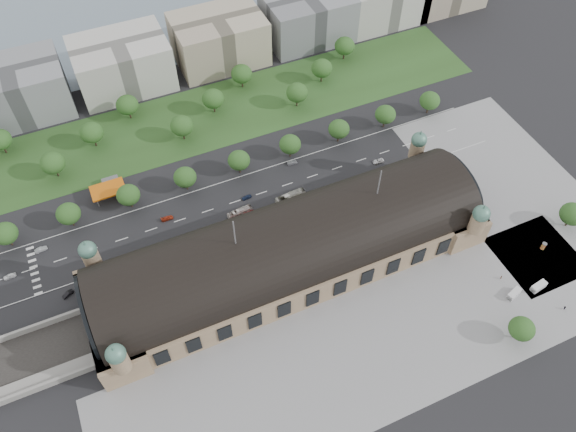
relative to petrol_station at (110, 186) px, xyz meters
name	(u,v)px	position (x,y,z in m)	size (l,w,h in m)	color
ground	(289,265)	(53.91, -65.28, -2.95)	(900.00, 900.00, 0.00)	black
station	(289,249)	(53.91, -65.28, 7.33)	(150.00, 48.40, 44.30)	tan
plaza_south	(368,353)	(63.91, -109.28, -2.95)	(190.00, 48.00, 0.12)	gray
plaza_east	(508,184)	(156.91, -65.28, -2.95)	(56.00, 100.00, 0.12)	gray
road_slab	(208,211)	(33.91, -27.28, -2.95)	(260.00, 26.00, 0.10)	black
grass_belt	(180,125)	(38.91, 27.72, -2.95)	(300.00, 45.00, 0.10)	#28461C
petrol_station	(110,186)	(0.00, 0.00, 0.00)	(14.00, 13.00, 5.05)	#CE5E0C
office_2	(17,91)	(-26.09, 67.72, 9.05)	(45.00, 32.00, 24.00)	gray
office_3	(123,64)	(23.91, 67.72, 9.05)	(45.00, 32.00, 24.00)	beige
office_4	(219,39)	(73.91, 67.72, 9.05)	(45.00, 32.00, 24.00)	#B0A58A
office_5	(308,17)	(123.91, 67.72, 9.05)	(45.00, 32.00, 24.00)	gray
tree_row_1	(5,234)	(-42.09, -12.28, 4.48)	(9.60, 9.60, 11.52)	#2D2116
tree_row_2	(68,214)	(-18.09, -12.28, 4.48)	(9.60, 9.60, 11.52)	#2D2116
tree_row_3	(128,195)	(5.91, -12.28, 4.48)	(9.60, 9.60, 11.52)	#2D2116
tree_row_4	(185,177)	(29.91, -12.28, 4.48)	(9.60, 9.60, 11.52)	#2D2116
tree_row_5	(239,160)	(53.91, -12.28, 4.48)	(9.60, 9.60, 11.52)	#2D2116
tree_row_6	(290,144)	(77.91, -12.28, 4.48)	(9.60, 9.60, 11.52)	#2D2116
tree_row_7	(339,129)	(101.91, -12.28, 4.48)	(9.60, 9.60, 11.52)	#2D2116
tree_row_8	(385,114)	(125.91, -12.28, 4.48)	(9.60, 9.60, 11.52)	#2D2116
tree_row_9	(430,101)	(149.91, -12.28, 4.48)	(9.60, 9.60, 11.52)	#2D2116
tree_belt_3	(53,163)	(-19.09, 17.72, 5.10)	(10.40, 10.40, 12.48)	#2D2116
tree_belt_4	(92,133)	(-0.09, 29.72, 5.10)	(10.40, 10.40, 12.48)	#2D2116
tree_belt_5	(127,105)	(18.91, 41.72, 5.10)	(10.40, 10.40, 12.48)	#2D2116
tree_belt_6	(182,126)	(37.91, 17.72, 5.10)	(10.40, 10.40, 12.48)	#2D2116
tree_belt_7	(213,99)	(56.91, 29.72, 5.10)	(10.40, 10.40, 12.48)	#2D2116
tree_belt_8	(242,74)	(75.91, 41.72, 5.10)	(10.40, 10.40, 12.48)	#2D2116
tree_belt_9	(297,93)	(94.91, 17.72, 5.10)	(10.40, 10.40, 12.48)	#2D2116
tree_belt_10	(322,68)	(113.91, 29.72, 5.10)	(10.40, 10.40, 12.48)	#2D2116
tree_belt_11	(345,46)	(132.91, 41.72, 5.10)	(10.40, 10.40, 12.48)	#2D2116
tree_plaza_ne	(573,214)	(163.91, -93.28, 4.48)	(10.00, 10.00, 11.69)	#2D2116
tree_plaza_s	(522,329)	(113.91, -125.28, 3.86)	(9.00, 9.00, 10.64)	#2D2116
traffic_car_0	(10,276)	(-44.75, -27.62, -2.16)	(1.87, 4.64, 1.58)	silver
traffic_car_1	(41,249)	(-32.03, -19.80, -2.18)	(1.64, 4.69, 1.54)	#9B9FA3
traffic_car_2	(150,250)	(6.79, -37.14, -2.28)	(2.23, 4.85, 1.35)	black
traffic_car_3	(167,218)	(17.40, -24.75, -2.23)	(2.03, 4.98, 1.45)	maroon
traffic_car_4	(247,197)	(51.13, -27.39, -2.24)	(1.68, 4.18, 1.43)	#162240
traffic_car_5	(292,163)	(76.88, -16.98, -2.22)	(1.54, 4.41, 1.45)	slate
traffic_car_6	(378,161)	(112.18, -31.50, -2.25)	(2.30, 5.00, 1.39)	silver
parked_car_0	(68,294)	(-26.09, -44.28, -2.22)	(1.55, 4.45, 1.46)	black
parked_car_1	(112,279)	(-9.81, -44.28, -2.31)	(2.14, 4.63, 1.29)	#9A3313
parked_car_2	(88,278)	(-18.06, -40.28, -2.23)	(2.01, 4.94, 1.43)	#191C47
parked_car_3	(123,275)	(-5.53, -44.28, -2.16)	(1.88, 4.66, 1.59)	#585C5F
parked_car_4	(144,259)	(3.48, -40.28, -2.15)	(1.69, 4.86, 1.60)	silver
parked_car_5	(176,256)	(15.19, -44.28, -2.27)	(2.24, 4.86, 1.35)	gray
parked_car_6	(222,240)	(34.28, -44.18, -2.28)	(1.87, 4.60, 1.34)	black
bus_west	(242,219)	(45.04, -38.28, -1.28)	(2.80, 11.96, 3.33)	red
bus_mid	(240,212)	(45.53, -34.49, -1.45)	(2.51, 10.73, 2.99)	silver
bus_east	(291,197)	(67.70, -35.69, -1.10)	(3.11, 13.30, 3.70)	beige
van_east	(538,287)	(133.80, -112.42, -1.66)	(6.54, 3.41, 2.70)	silver
van_south	(514,294)	(123.61, -111.20, -1.73)	(6.32, 3.97, 2.55)	silver
advertising_column	(543,246)	(147.64, -98.57, -1.19)	(1.78, 1.78, 3.38)	#C9324B
pedestrian_1	(501,277)	(124.19, -103.33, -2.03)	(0.67, 0.44, 1.85)	gray
pedestrian_3	(534,287)	(132.94, -111.60, -2.07)	(1.03, 0.49, 1.76)	gray
pedestrian_4	(564,308)	(137.05, -123.20, -2.06)	(1.15, 0.50, 1.78)	gray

